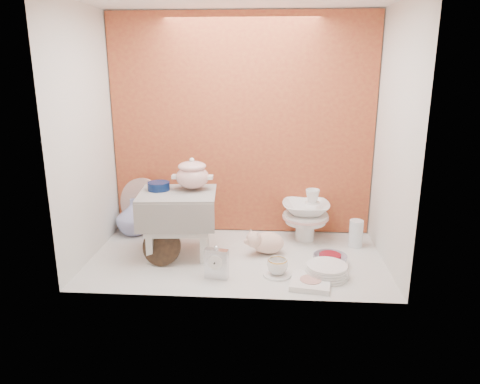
% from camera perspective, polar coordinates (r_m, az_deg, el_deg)
% --- Properties ---
extents(ground, '(1.80, 1.80, 0.00)m').
position_cam_1_polar(ground, '(2.83, -0.44, -8.31)').
color(ground, silver).
rests_on(ground, ground).
extents(niche_shell, '(1.86, 1.03, 1.53)m').
position_cam_1_polar(niche_shell, '(2.77, -0.19, 11.11)').
color(niche_shell, '#AD5B2B').
rests_on(niche_shell, ground).
extents(step_stool, '(0.50, 0.43, 0.41)m').
position_cam_1_polar(step_stool, '(2.84, -7.76, -4.00)').
color(step_stool, silver).
rests_on(step_stool, ground).
extents(soup_tureen, '(0.27, 0.27, 0.20)m').
position_cam_1_polar(soup_tureen, '(2.80, -6.05, 2.32)').
color(soup_tureen, white).
rests_on(soup_tureen, step_stool).
extents(cobalt_bowl, '(0.17, 0.17, 0.05)m').
position_cam_1_polar(cobalt_bowl, '(2.84, -10.24, 0.74)').
color(cobalt_bowl, '#091944').
rests_on(cobalt_bowl, step_stool).
extents(floral_platter, '(0.39, 0.18, 0.39)m').
position_cam_1_polar(floral_platter, '(3.26, -12.07, -1.67)').
color(floral_platter, white).
rests_on(floral_platter, ground).
extents(blue_white_vase, '(0.28, 0.28, 0.26)m').
position_cam_1_polar(blue_white_vase, '(3.26, -13.29, -3.03)').
color(blue_white_vase, white).
rests_on(blue_white_vase, ground).
extents(lacquer_tray, '(0.25, 0.14, 0.22)m').
position_cam_1_polar(lacquer_tray, '(2.75, -9.88, -6.76)').
color(lacquer_tray, black).
rests_on(lacquer_tray, ground).
extents(mantel_clock, '(0.14, 0.07, 0.19)m').
position_cam_1_polar(mantel_clock, '(2.54, -2.99, -8.86)').
color(mantel_clock, silver).
rests_on(mantel_clock, ground).
extents(plush_pig, '(0.26, 0.18, 0.15)m').
position_cam_1_polar(plush_pig, '(2.86, 3.56, -6.38)').
color(plush_pig, beige).
rests_on(plush_pig, ground).
extents(teacup_saucer, '(0.21, 0.21, 0.01)m').
position_cam_1_polar(teacup_saucer, '(2.62, 4.72, -10.35)').
color(teacup_saucer, white).
rests_on(teacup_saucer, ground).
extents(gold_rim_teacup, '(0.13, 0.13, 0.09)m').
position_cam_1_polar(gold_rim_teacup, '(2.60, 4.75, -9.34)').
color(gold_rim_teacup, white).
rests_on(gold_rim_teacup, teacup_saucer).
extents(lattice_dish, '(0.24, 0.24, 0.03)m').
position_cam_1_polar(lattice_dish, '(2.53, 8.91, -11.21)').
color(lattice_dish, white).
rests_on(lattice_dish, ground).
extents(dinner_plate_stack, '(0.27, 0.27, 0.07)m').
position_cam_1_polar(dinner_plate_stack, '(2.63, 10.92, -9.73)').
color(dinner_plate_stack, white).
rests_on(dinner_plate_stack, ground).
extents(crystal_bowl, '(0.26, 0.26, 0.06)m').
position_cam_1_polar(crystal_bowl, '(2.77, 11.29, -8.45)').
color(crystal_bowl, silver).
rests_on(crystal_bowl, ground).
extents(clear_glass_vase, '(0.10, 0.10, 0.18)m').
position_cam_1_polar(clear_glass_vase, '(3.06, 14.44, -5.10)').
color(clear_glass_vase, silver).
rests_on(clear_glass_vase, ground).
extents(porcelain_tower, '(0.41, 0.41, 0.36)m').
position_cam_1_polar(porcelain_tower, '(3.08, 8.29, -2.85)').
color(porcelain_tower, white).
rests_on(porcelain_tower, ground).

